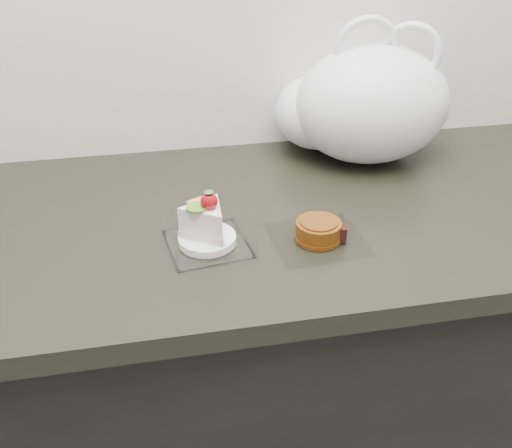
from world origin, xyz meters
TOP-DOWN VIEW (x-y plane):
  - counter at (0.00, 1.69)m, footprint 2.04×0.64m
  - cake_tray at (-0.09, 1.59)m, footprint 0.15×0.15m
  - mooncake_wrap at (0.10, 1.57)m, footprint 0.17×0.16m
  - plastic_bag at (0.28, 1.88)m, footprint 0.41×0.34m

SIDE VIEW (x-z plane):
  - counter at x=0.00m, z-range 0.00..0.90m
  - mooncake_wrap at x=0.10m, z-range 0.90..0.93m
  - cake_tray at x=-0.09m, z-range 0.88..0.98m
  - plastic_bag at x=0.28m, z-range 0.87..1.18m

